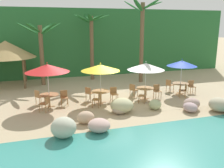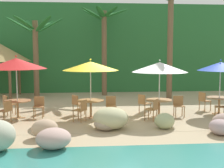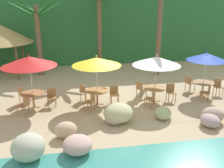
% 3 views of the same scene
% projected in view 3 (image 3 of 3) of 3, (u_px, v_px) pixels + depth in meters
% --- Properties ---
extents(ground_plane, '(120.00, 120.00, 0.00)m').
position_uv_depth(ground_plane, '(115.00, 102.00, 12.60)').
color(ground_plane, tan).
extents(terrace_deck, '(18.00, 5.20, 0.01)m').
position_uv_depth(terrace_deck, '(115.00, 102.00, 12.60)').
color(terrace_deck, tan).
rests_on(terrace_deck, ground).
extents(foliage_backdrop, '(28.00, 2.40, 6.00)m').
position_uv_depth(foliage_backdrop, '(95.00, 24.00, 20.05)').
color(foliage_backdrop, '#286633').
rests_on(foliage_backdrop, ground).
extents(rock_seawall, '(12.65, 3.30, 0.95)m').
position_uv_depth(rock_seawall, '(198.00, 122.00, 9.76)').
color(rock_seawall, '#AB959A').
rests_on(rock_seawall, ground).
extents(umbrella_red, '(2.46, 2.46, 2.60)m').
position_uv_depth(umbrella_red, '(29.00, 61.00, 11.25)').
color(umbrella_red, silver).
rests_on(umbrella_red, ground).
extents(dining_table_red, '(1.10, 1.10, 0.74)m').
position_uv_depth(dining_table_red, '(33.00, 96.00, 11.78)').
color(dining_table_red, '#A37547').
rests_on(dining_table_red, ground).
extents(chair_red_seaward, '(0.42, 0.43, 0.87)m').
position_uv_depth(chair_red_seaward, '(52.00, 96.00, 12.04)').
color(chair_red_seaward, '#9E7042').
rests_on(chair_red_seaward, ground).
extents(chair_red_inland, '(0.59, 0.59, 0.87)m').
position_uv_depth(chair_red_inland, '(23.00, 94.00, 12.32)').
color(chair_red_inland, '#9E7042').
rests_on(chair_red_inland, ground).
extents(chair_red_left, '(0.56, 0.56, 0.87)m').
position_uv_depth(chair_red_left, '(25.00, 105.00, 11.01)').
color(chair_red_left, '#9E7042').
rests_on(chair_red_left, ground).
extents(umbrella_yellow, '(2.31, 2.31, 2.46)m').
position_uv_depth(umbrella_yellow, '(97.00, 62.00, 11.63)').
color(umbrella_yellow, silver).
rests_on(umbrella_yellow, ground).
extents(dining_table_yellow, '(1.10, 1.10, 0.74)m').
position_uv_depth(dining_table_yellow, '(97.00, 93.00, 12.13)').
color(dining_table_yellow, '#A37547').
rests_on(dining_table_yellow, ground).
extents(chair_yellow_seaward, '(0.42, 0.43, 0.87)m').
position_uv_depth(chair_yellow_seaward, '(114.00, 93.00, 12.37)').
color(chair_yellow_seaward, '#9E7042').
rests_on(chair_yellow_seaward, ground).
extents(chair_yellow_inland, '(0.59, 0.59, 0.87)m').
position_uv_depth(chair_yellow_inland, '(84.00, 91.00, 12.64)').
color(chair_yellow_inland, '#9E7042').
rests_on(chair_yellow_inland, ground).
extents(chair_yellow_left, '(0.59, 0.58, 0.87)m').
position_uv_depth(chair_yellow_left, '(91.00, 101.00, 11.38)').
color(chair_yellow_left, '#9E7042').
rests_on(chair_yellow_left, ground).
extents(umbrella_white, '(2.32, 2.32, 2.43)m').
position_uv_depth(umbrella_white, '(156.00, 61.00, 12.01)').
color(umbrella_white, silver).
rests_on(umbrella_white, ground).
extents(dining_table_white, '(1.10, 1.10, 0.74)m').
position_uv_depth(dining_table_white, '(155.00, 90.00, 12.49)').
color(dining_table_white, '#A37547').
rests_on(dining_table_white, ground).
extents(chair_white_seaward, '(0.45, 0.46, 0.87)m').
position_uv_depth(chair_white_seaward, '(171.00, 91.00, 12.68)').
color(chair_white_seaward, '#9E7042').
rests_on(chair_white_seaward, ground).
extents(chair_white_inland, '(0.59, 0.58, 0.87)m').
position_uv_depth(chair_white_inland, '(141.00, 88.00, 13.06)').
color(chair_white_inland, '#9E7042').
rests_on(chair_white_inland, ground).
extents(chair_white_left, '(0.59, 0.59, 0.87)m').
position_uv_depth(chair_white_left, '(151.00, 98.00, 11.76)').
color(chair_white_left, '#9E7042').
rests_on(chair_white_left, ground).
extents(umbrella_blue, '(1.98, 1.98, 2.41)m').
position_uv_depth(umbrella_blue, '(207.00, 57.00, 12.84)').
color(umbrella_blue, silver).
rests_on(umbrella_blue, ground).
extents(dining_table_blue, '(1.10, 1.10, 0.74)m').
position_uv_depth(dining_table_blue, '(203.00, 84.00, 13.31)').
color(dining_table_blue, '#A37547').
rests_on(dining_table_blue, ground).
extents(chair_blue_seaward, '(0.47, 0.48, 0.87)m').
position_uv_depth(chair_blue_seaward, '(218.00, 86.00, 13.46)').
color(chair_blue_seaward, '#9E7042').
rests_on(chair_blue_seaward, ground).
extents(chair_blue_inland, '(0.56, 0.55, 0.87)m').
position_uv_depth(chair_blue_inland, '(189.00, 82.00, 13.98)').
color(chair_blue_inland, '#9E7042').
rests_on(chair_blue_inland, ground).
extents(chair_blue_left, '(0.56, 0.55, 0.87)m').
position_uv_depth(chair_blue_left, '(207.00, 92.00, 12.54)').
color(chair_blue_left, '#9E7042').
rests_on(chair_blue_left, ground).
extents(palm_tree_nearest, '(3.30, 3.05, 4.79)m').
position_uv_depth(palm_tree_nearest, '(38.00, 26.00, 16.14)').
color(palm_tree_nearest, brown).
rests_on(palm_tree_nearest, ground).
extents(palm_tree_second, '(2.99, 3.03, 5.46)m').
position_uv_depth(palm_tree_second, '(99.00, 16.00, 17.32)').
color(palm_tree_second, brown).
rests_on(palm_tree_second, ground).
extents(palm_tree_third, '(2.97, 3.15, 6.48)m').
position_uv_depth(palm_tree_third, '(161.00, 11.00, 15.87)').
color(palm_tree_third, brown).
rests_on(palm_tree_third, ground).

